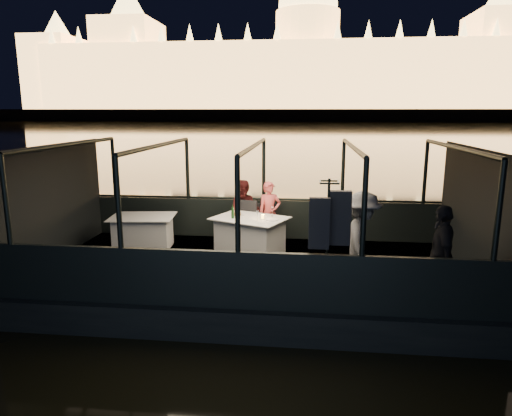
# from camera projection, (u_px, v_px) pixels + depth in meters

# --- Properties ---
(river_water) EXTENTS (500.00, 500.00, 0.00)m
(river_water) POSITION_uv_depth(u_px,v_px,m) (303.00, 129.00, 86.73)
(river_water) COLOR black
(river_water) RESTS_ON ground
(boat_hull) EXTENTS (8.60, 4.40, 1.00)m
(boat_hull) POSITION_uv_depth(u_px,v_px,m) (254.00, 289.00, 8.97)
(boat_hull) COLOR black
(boat_hull) RESTS_ON river_water
(boat_deck) EXTENTS (8.00, 4.00, 0.04)m
(boat_deck) POSITION_uv_depth(u_px,v_px,m) (254.00, 266.00, 8.87)
(boat_deck) COLOR black
(boat_deck) RESTS_ON boat_hull
(gunwale_port) EXTENTS (8.00, 0.08, 0.90)m
(gunwale_port) POSITION_uv_depth(u_px,v_px,m) (264.00, 219.00, 10.72)
(gunwale_port) COLOR black
(gunwale_port) RESTS_ON boat_deck
(gunwale_starboard) EXTENTS (8.00, 0.08, 0.90)m
(gunwale_starboard) POSITION_uv_depth(u_px,v_px,m) (238.00, 280.00, 6.83)
(gunwale_starboard) COLOR black
(gunwale_starboard) RESTS_ON boat_deck
(cabin_glass_port) EXTENTS (8.00, 0.02, 1.40)m
(cabin_glass_port) POSITION_uv_depth(u_px,v_px,m) (264.00, 170.00, 10.48)
(cabin_glass_port) COLOR #99B2B2
(cabin_glass_port) RESTS_ON gunwale_port
(cabin_glass_starboard) EXTENTS (8.00, 0.02, 1.40)m
(cabin_glass_starboard) POSITION_uv_depth(u_px,v_px,m) (238.00, 205.00, 6.59)
(cabin_glass_starboard) COLOR #99B2B2
(cabin_glass_starboard) RESTS_ON gunwale_starboard
(cabin_roof_glass) EXTENTS (8.00, 4.00, 0.02)m
(cabin_roof_glass) POSITION_uv_depth(u_px,v_px,m) (254.00, 146.00, 8.39)
(cabin_roof_glass) COLOR #99B2B2
(cabin_roof_glass) RESTS_ON boat_deck
(end_wall_fore) EXTENTS (0.02, 4.00, 2.30)m
(end_wall_fore) POSITION_uv_depth(u_px,v_px,m) (54.00, 203.00, 9.07)
(end_wall_fore) COLOR black
(end_wall_fore) RESTS_ON boat_deck
(end_wall_aft) EXTENTS (0.02, 4.00, 2.30)m
(end_wall_aft) POSITION_uv_depth(u_px,v_px,m) (474.00, 212.00, 8.19)
(end_wall_aft) COLOR black
(end_wall_aft) RESTS_ON boat_deck
(canopy_ribs) EXTENTS (8.00, 4.00, 2.30)m
(canopy_ribs) POSITION_uv_depth(u_px,v_px,m) (254.00, 207.00, 8.63)
(canopy_ribs) COLOR black
(canopy_ribs) RESTS_ON boat_deck
(embankment) EXTENTS (400.00, 140.00, 6.00)m
(embankment) POSITION_uv_depth(u_px,v_px,m) (306.00, 116.00, 212.86)
(embankment) COLOR #423D33
(embankment) RESTS_ON ground
(parliament_building) EXTENTS (220.00, 32.00, 60.00)m
(parliament_building) POSITION_uv_depth(u_px,v_px,m) (307.00, 42.00, 173.00)
(parliament_building) COLOR #F2D18C
(parliament_building) RESTS_ON embankment
(dining_table_central) EXTENTS (1.75, 1.54, 0.77)m
(dining_table_central) POSITION_uv_depth(u_px,v_px,m) (250.00, 235.00, 9.54)
(dining_table_central) COLOR white
(dining_table_central) RESTS_ON boat_deck
(dining_table_aft) EXTENTS (1.45, 1.12, 0.72)m
(dining_table_aft) POSITION_uv_depth(u_px,v_px,m) (143.00, 231.00, 9.90)
(dining_table_aft) COLOR silver
(dining_table_aft) RESTS_ON boat_deck
(chair_port_left) EXTENTS (0.58, 0.58, 0.99)m
(chair_port_left) POSITION_uv_depth(u_px,v_px,m) (246.00, 227.00, 9.98)
(chair_port_left) COLOR black
(chair_port_left) RESTS_ON boat_deck
(chair_port_right) EXTENTS (0.48, 0.48, 0.88)m
(chair_port_right) POSITION_uv_depth(u_px,v_px,m) (266.00, 224.00, 10.22)
(chair_port_right) COLOR black
(chair_port_right) RESTS_ON boat_deck
(coat_stand) EXTENTS (0.67, 0.60, 1.97)m
(coat_stand) POSITION_uv_depth(u_px,v_px,m) (327.00, 249.00, 6.87)
(coat_stand) COLOR black
(coat_stand) RESTS_ON boat_deck
(person_woman_coral) EXTENTS (0.59, 0.50, 1.41)m
(person_woman_coral) POSITION_uv_depth(u_px,v_px,m) (270.00, 211.00, 10.15)
(person_woman_coral) COLOR #EA5855
(person_woman_coral) RESTS_ON boat_deck
(person_man_maroon) EXTENTS (0.71, 0.57, 1.43)m
(person_man_maroon) POSITION_uv_depth(u_px,v_px,m) (245.00, 210.00, 10.25)
(person_man_maroon) COLOR #3C1011
(person_man_maroon) RESTS_ON boat_deck
(passenger_stripe) EXTENTS (0.68, 1.12, 1.68)m
(passenger_stripe) POSITION_uv_depth(u_px,v_px,m) (362.00, 241.00, 7.45)
(passenger_stripe) COLOR silver
(passenger_stripe) RESTS_ON boat_deck
(passenger_dark) EXTENTS (0.47, 0.95, 1.56)m
(passenger_dark) POSITION_uv_depth(u_px,v_px,m) (441.00, 250.00, 6.97)
(passenger_dark) COLOR black
(passenger_dark) RESTS_ON boat_deck
(wine_bottle) EXTENTS (0.06, 0.06, 0.28)m
(wine_bottle) POSITION_uv_depth(u_px,v_px,m) (233.00, 211.00, 9.38)
(wine_bottle) COLOR #143714
(wine_bottle) RESTS_ON dining_table_central
(bread_basket) EXTENTS (0.22, 0.22, 0.08)m
(bread_basket) POSITION_uv_depth(u_px,v_px,m) (236.00, 214.00, 9.63)
(bread_basket) COLOR brown
(bread_basket) RESTS_ON dining_table_central
(amber_candle) EXTENTS (0.07, 0.07, 0.08)m
(amber_candle) POSITION_uv_depth(u_px,v_px,m) (263.00, 217.00, 9.38)
(amber_candle) COLOR yellow
(amber_candle) RESTS_ON dining_table_central
(plate_near) EXTENTS (0.33, 0.33, 0.02)m
(plate_near) POSITION_uv_depth(u_px,v_px,m) (272.00, 220.00, 9.25)
(plate_near) COLOR white
(plate_near) RESTS_ON dining_table_central
(plate_far) EXTENTS (0.25, 0.25, 0.02)m
(plate_far) POSITION_uv_depth(u_px,v_px,m) (238.00, 215.00, 9.63)
(plate_far) COLOR silver
(plate_far) RESTS_ON dining_table_central
(wine_glass_white) EXTENTS (0.07, 0.07, 0.19)m
(wine_glass_white) POSITION_uv_depth(u_px,v_px,m) (238.00, 215.00, 9.27)
(wine_glass_white) COLOR white
(wine_glass_white) RESTS_ON dining_table_central
(wine_glass_red) EXTENTS (0.07, 0.07, 0.20)m
(wine_glass_red) POSITION_uv_depth(u_px,v_px,m) (272.00, 212.00, 9.59)
(wine_glass_red) COLOR white
(wine_glass_red) RESTS_ON dining_table_central
(wine_glass_empty) EXTENTS (0.08, 0.08, 0.20)m
(wine_glass_empty) POSITION_uv_depth(u_px,v_px,m) (257.00, 216.00, 9.20)
(wine_glass_empty) COLOR silver
(wine_glass_empty) RESTS_ON dining_table_central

